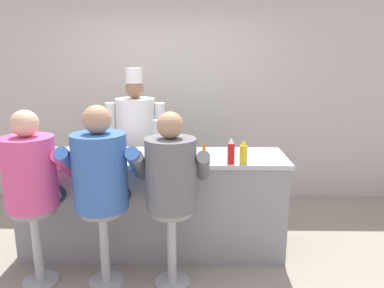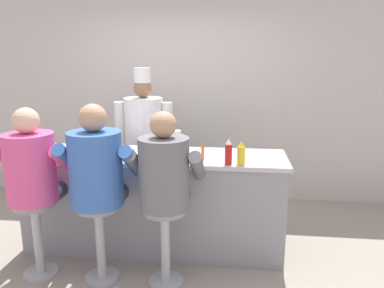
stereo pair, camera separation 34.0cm
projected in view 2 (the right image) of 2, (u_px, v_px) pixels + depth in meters
name	position (u px, v px, depth m)	size (l,w,h in m)	color
ground_plane	(148.00, 264.00, 3.50)	(20.00, 20.00, 0.00)	#9E9384
wall_back	(177.00, 98.00, 4.98)	(10.00, 0.06, 2.70)	beige
diner_counter	(155.00, 201.00, 3.72)	(2.54, 0.69, 0.97)	gray
ketchup_bottle_red	(228.00, 152.00, 3.24)	(0.06, 0.06, 0.23)	red
mustard_bottle_yellow	(241.00, 154.00, 3.23)	(0.07, 0.07, 0.22)	yellow
hot_sauce_bottle_orange	(203.00, 152.00, 3.39)	(0.03, 0.03, 0.16)	orange
water_pitcher_clear	(175.00, 141.00, 3.71)	(0.15, 0.13, 0.21)	silver
breakfast_plate	(151.00, 160.00, 3.37)	(0.24, 0.24, 0.05)	white
cereal_bowl	(102.00, 153.00, 3.55)	(0.16, 0.16, 0.06)	white
coffee_mug_white	(54.00, 149.00, 3.63)	(0.13, 0.09, 0.09)	white
cup_stack_steel	(161.00, 134.00, 3.80)	(0.09, 0.09, 0.30)	#B7BABF
diner_seated_pink	(33.00, 172.00, 3.17)	(0.63, 0.62, 1.49)	#B2B5BA
diner_seated_blue	(98.00, 173.00, 3.10)	(0.66, 0.65, 1.53)	#B2B5BA
diner_seated_grey	(165.00, 178.00, 3.04)	(0.62, 0.61, 1.48)	#B2B5BA
cook_in_whites_near	(144.00, 137.00, 4.37)	(0.69, 0.44, 1.77)	#232328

